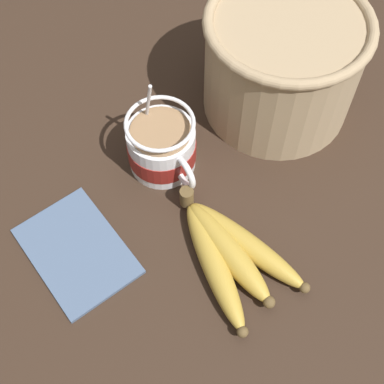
# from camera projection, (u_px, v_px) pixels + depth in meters

# --- Properties ---
(table) EXTENTS (1.36, 1.36, 0.03)m
(table) POSITION_uv_depth(u_px,v_px,m) (188.00, 200.00, 0.80)
(table) COLOR #332319
(table) RESTS_ON ground
(coffee_mug) EXTENTS (0.14, 0.10, 0.15)m
(coffee_mug) POSITION_uv_depth(u_px,v_px,m) (161.00, 147.00, 0.78)
(coffee_mug) COLOR silver
(coffee_mug) RESTS_ON table
(banana_bunch) EXTENTS (0.21, 0.13, 0.04)m
(banana_bunch) POSITION_uv_depth(u_px,v_px,m) (229.00, 253.00, 0.72)
(banana_bunch) COLOR brown
(banana_bunch) RESTS_ON table
(woven_basket) EXTENTS (0.24, 0.24, 0.17)m
(woven_basket) POSITION_uv_depth(u_px,v_px,m) (282.00, 62.00, 0.79)
(woven_basket) COLOR tan
(woven_basket) RESTS_ON table
(napkin) EXTENTS (0.17, 0.13, 0.01)m
(napkin) POSITION_uv_depth(u_px,v_px,m) (77.00, 251.00, 0.73)
(napkin) COLOR slate
(napkin) RESTS_ON table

